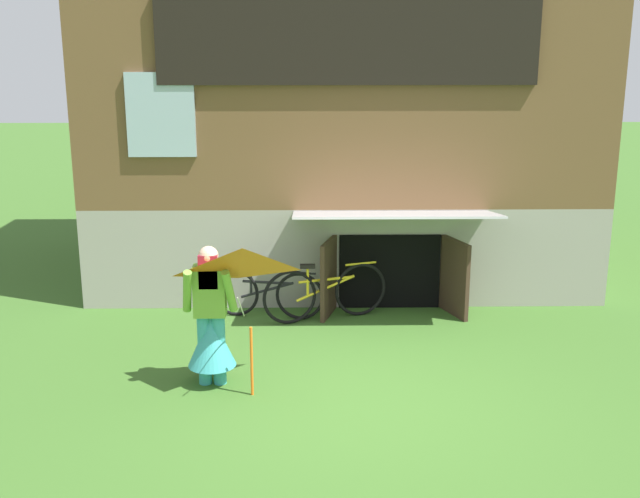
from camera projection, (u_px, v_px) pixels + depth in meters
ground_plane at (359, 401)px, 8.09m from camera, size 60.00×60.00×0.00m
log_house at (340, 92)px, 12.43m from camera, size 7.34×5.59×5.69m
person at (211, 327)px, 8.36m from camera, size 0.61×0.52×1.55m
kite at (243, 293)px, 7.63m from camera, size 1.10×1.20×1.51m
bicycle_yellow at (325, 292)px, 10.41m from camera, size 1.66×0.60×0.79m
bicycle_black at (267, 293)px, 10.49m from camera, size 1.53×0.33×0.71m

